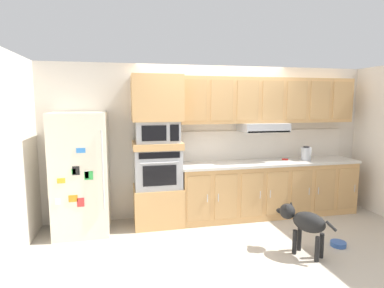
{
  "coord_description": "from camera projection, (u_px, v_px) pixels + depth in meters",
  "views": [
    {
      "loc": [
        -1.47,
        -3.98,
        1.9
      ],
      "look_at": [
        -0.56,
        0.16,
        1.33
      ],
      "focal_mm": 29.19,
      "sensor_mm": 36.0,
      "label": 1
    }
  ],
  "objects": [
    {
      "name": "ground_plane",
      "position": [
        233.0,
        237.0,
        4.42
      ],
      "size": [
        9.6,
        9.6,
        0.0
      ],
      "primitive_type": "plane",
      "color": "#B2A899"
    },
    {
      "name": "back_kitchen_wall",
      "position": [
        212.0,
        141.0,
        5.32
      ],
      "size": [
        6.2,
        0.12,
        2.5
      ],
      "primitive_type": "cube",
      "color": "beige",
      "rests_on": "ground"
    },
    {
      "name": "side_panel_left",
      "position": [
        8.0,
        158.0,
        3.65
      ],
      "size": [
        0.12,
        7.1,
        2.5
      ],
      "primitive_type": "cube",
      "color": "beige",
      "rests_on": "ground"
    },
    {
      "name": "refrigerator",
      "position": [
        81.0,
        173.0,
        4.51
      ],
      "size": [
        0.76,
        0.73,
        1.76
      ],
      "color": "silver",
      "rests_on": "ground"
    },
    {
      "name": "oven_base_cabinet",
      "position": [
        158.0,
        205.0,
        4.89
      ],
      "size": [
        0.74,
        0.62,
        0.6
      ],
      "primitive_type": "cube",
      "color": "tan",
      "rests_on": "ground"
    },
    {
      "name": "built_in_oven",
      "position": [
        158.0,
        168.0,
        4.81
      ],
      "size": [
        0.7,
        0.62,
        0.6
      ],
      "color": "#A8AAAF",
      "rests_on": "oven_base_cabinet"
    },
    {
      "name": "appliance_mid_shelf",
      "position": [
        157.0,
        145.0,
        4.77
      ],
      "size": [
        0.74,
        0.62,
        0.1
      ],
      "primitive_type": "cube",
      "color": "tan",
      "rests_on": "built_in_oven"
    },
    {
      "name": "microwave",
      "position": [
        157.0,
        131.0,
        4.74
      ],
      "size": [
        0.64,
        0.54,
        0.32
      ],
      "color": "#A8AAAF",
      "rests_on": "appliance_mid_shelf"
    },
    {
      "name": "appliance_upper_cabinet",
      "position": [
        157.0,
        98.0,
        4.67
      ],
      "size": [
        0.74,
        0.62,
        0.68
      ],
      "primitive_type": "cube",
      "color": "tan",
      "rests_on": "microwave"
    },
    {
      "name": "lower_cabinet_run",
      "position": [
        269.0,
        189.0,
        5.27
      ],
      "size": [
        3.01,
        0.63,
        0.88
      ],
      "color": "tan",
      "rests_on": "ground"
    },
    {
      "name": "countertop_slab",
      "position": [
        269.0,
        162.0,
        5.21
      ],
      "size": [
        3.05,
        0.64,
        0.04
      ],
      "primitive_type": "cube",
      "color": "beige",
      "rests_on": "lower_cabinet_run"
    },
    {
      "name": "backsplash_panel",
      "position": [
        263.0,
        144.0,
        5.46
      ],
      "size": [
        3.05,
        0.02,
        0.5
      ],
      "primitive_type": "cube",
      "color": "silver",
      "rests_on": "countertop_slab"
    },
    {
      "name": "upper_cabinet_with_hood",
      "position": [
        268.0,
        102.0,
        5.2
      ],
      "size": [
        3.01,
        0.48,
        0.88
      ],
      "color": "tan",
      "rests_on": "backsplash_panel"
    },
    {
      "name": "screwdriver",
      "position": [
        285.0,
        159.0,
        5.33
      ],
      "size": [
        0.16,
        0.17,
        0.03
      ],
      "color": "red",
      "rests_on": "countertop_slab"
    },
    {
      "name": "electric_kettle",
      "position": [
        306.0,
        154.0,
        5.29
      ],
      "size": [
        0.17,
        0.17,
        0.24
      ],
      "color": "#A8AAAF",
      "rests_on": "countertop_slab"
    },
    {
      "name": "dog",
      "position": [
        304.0,
        222.0,
        3.89
      ],
      "size": [
        0.49,
        0.68,
        0.62
      ],
      "rotation": [
        0.0,
        0.0,
        2.16
      ],
      "color": "black",
      "rests_on": "ground"
    },
    {
      "name": "dog_food_bowl",
      "position": [
        338.0,
        244.0,
        4.15
      ],
      "size": [
        0.2,
        0.2,
        0.06
      ],
      "color": "#3359A5",
      "rests_on": "ground"
    }
  ]
}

